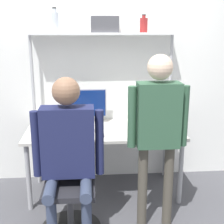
{
  "coord_description": "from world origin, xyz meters",
  "views": [
    {
      "loc": [
        -0.17,
        -2.9,
        1.85
      ],
      "look_at": [
        0.05,
        -0.15,
        1.11
      ],
      "focal_mm": 50.0,
      "sensor_mm": 36.0,
      "label": 1
    }
  ],
  "objects_px": {
    "storage_box": "(105,24)",
    "person_seated": "(68,145)",
    "cell_phone": "(101,135)",
    "bottle_red": "(144,25)",
    "monitor": "(84,105)",
    "laptop": "(75,129)",
    "bottle_clear": "(55,22)",
    "office_chair": "(70,202)",
    "person_standing": "(158,122)"
  },
  "relations": [
    {
      "from": "person_seated",
      "to": "storage_box",
      "type": "relative_size",
      "value": 4.8
    },
    {
      "from": "cell_phone",
      "to": "office_chair",
      "type": "relative_size",
      "value": 0.16
    },
    {
      "from": "office_chair",
      "to": "person_seated",
      "type": "bearing_deg",
      "value": -91.14
    },
    {
      "from": "monitor",
      "to": "laptop",
      "type": "distance_m",
      "value": 0.46
    },
    {
      "from": "person_standing",
      "to": "bottle_clear",
      "type": "bearing_deg",
      "value": 134.91
    },
    {
      "from": "cell_phone",
      "to": "person_seated",
      "type": "height_order",
      "value": "person_seated"
    },
    {
      "from": "monitor",
      "to": "bottle_clear",
      "type": "height_order",
      "value": "bottle_clear"
    },
    {
      "from": "office_chair",
      "to": "person_standing",
      "type": "xyz_separation_m",
      "value": [
        0.8,
        0.02,
        0.75
      ]
    },
    {
      "from": "person_seated",
      "to": "storage_box",
      "type": "bearing_deg",
      "value": 69.59
    },
    {
      "from": "monitor",
      "to": "bottle_red",
      "type": "bearing_deg",
      "value": 1.41
    },
    {
      "from": "bottle_clear",
      "to": "person_standing",
      "type": "bearing_deg",
      "value": -45.09
    },
    {
      "from": "office_chair",
      "to": "bottle_clear",
      "type": "height_order",
      "value": "bottle_clear"
    },
    {
      "from": "person_seated",
      "to": "monitor",
      "type": "bearing_deg",
      "value": 82.5
    },
    {
      "from": "bottle_clear",
      "to": "storage_box",
      "type": "bearing_deg",
      "value": 0.0
    },
    {
      "from": "cell_phone",
      "to": "person_standing",
      "type": "height_order",
      "value": "person_standing"
    },
    {
      "from": "person_standing",
      "to": "storage_box",
      "type": "bearing_deg",
      "value": 113.35
    },
    {
      "from": "bottle_clear",
      "to": "office_chair",
      "type": "bearing_deg",
      "value": -80.6
    },
    {
      "from": "laptop",
      "to": "monitor",
      "type": "bearing_deg",
      "value": 77.46
    },
    {
      "from": "office_chair",
      "to": "bottle_red",
      "type": "relative_size",
      "value": 4.87
    },
    {
      "from": "laptop",
      "to": "storage_box",
      "type": "bearing_deg",
      "value": 51.87
    },
    {
      "from": "monitor",
      "to": "bottle_red",
      "type": "distance_m",
      "value": 1.13
    },
    {
      "from": "person_standing",
      "to": "storage_box",
      "type": "relative_size",
      "value": 5.38
    },
    {
      "from": "monitor",
      "to": "person_standing",
      "type": "xyz_separation_m",
      "value": [
        0.66,
        -0.95,
        0.06
      ]
    },
    {
      "from": "office_chair",
      "to": "storage_box",
      "type": "distance_m",
      "value": 1.91
    },
    {
      "from": "monitor",
      "to": "bottle_red",
      "type": "height_order",
      "value": "bottle_red"
    },
    {
      "from": "cell_phone",
      "to": "person_seated",
      "type": "xyz_separation_m",
      "value": [
        -0.31,
        -0.57,
        0.11
      ]
    },
    {
      "from": "person_standing",
      "to": "storage_box",
      "type": "distance_m",
      "value": 1.35
    },
    {
      "from": "storage_box",
      "to": "bottle_red",
      "type": "bearing_deg",
      "value": 0.0
    },
    {
      "from": "person_seated",
      "to": "person_standing",
      "type": "xyz_separation_m",
      "value": [
        0.8,
        0.06,
        0.17
      ]
    },
    {
      "from": "person_standing",
      "to": "monitor",
      "type": "bearing_deg",
      "value": 125.1
    },
    {
      "from": "monitor",
      "to": "person_standing",
      "type": "distance_m",
      "value": 1.16
    },
    {
      "from": "cell_phone",
      "to": "storage_box",
      "type": "bearing_deg",
      "value": 80.61
    },
    {
      "from": "office_chair",
      "to": "cell_phone",
      "type": "bearing_deg",
      "value": 60.0
    },
    {
      "from": "cell_phone",
      "to": "bottle_clear",
      "type": "distance_m",
      "value": 1.33
    },
    {
      "from": "monitor",
      "to": "laptop",
      "type": "bearing_deg",
      "value": -102.54
    },
    {
      "from": "cell_phone",
      "to": "storage_box",
      "type": "height_order",
      "value": "storage_box"
    },
    {
      "from": "laptop",
      "to": "person_seated",
      "type": "xyz_separation_m",
      "value": [
        -0.04,
        -0.59,
        0.05
      ]
    },
    {
      "from": "monitor",
      "to": "cell_phone",
      "type": "relative_size",
      "value": 3.49
    },
    {
      "from": "laptop",
      "to": "office_chair",
      "type": "relative_size",
      "value": 0.37
    },
    {
      "from": "cell_phone",
      "to": "bottle_red",
      "type": "height_order",
      "value": "bottle_red"
    },
    {
      "from": "cell_phone",
      "to": "bottle_red",
      "type": "relative_size",
      "value": 0.78
    },
    {
      "from": "laptop",
      "to": "bottle_red",
      "type": "bearing_deg",
      "value": 29.27
    },
    {
      "from": "laptop",
      "to": "bottle_red",
      "type": "height_order",
      "value": "bottle_red"
    },
    {
      "from": "monitor",
      "to": "laptop",
      "type": "height_order",
      "value": "monitor"
    },
    {
      "from": "laptop",
      "to": "person_seated",
      "type": "height_order",
      "value": "person_seated"
    },
    {
      "from": "office_chair",
      "to": "bottle_clear",
      "type": "bearing_deg",
      "value": 99.4
    },
    {
      "from": "bottle_red",
      "to": "storage_box",
      "type": "distance_m",
      "value": 0.44
    },
    {
      "from": "laptop",
      "to": "person_seated",
      "type": "bearing_deg",
      "value": -93.84
    },
    {
      "from": "storage_box",
      "to": "person_seated",
      "type": "bearing_deg",
      "value": -110.41
    },
    {
      "from": "cell_phone",
      "to": "person_standing",
      "type": "xyz_separation_m",
      "value": [
        0.49,
        -0.51,
        0.28
      ]
    }
  ]
}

